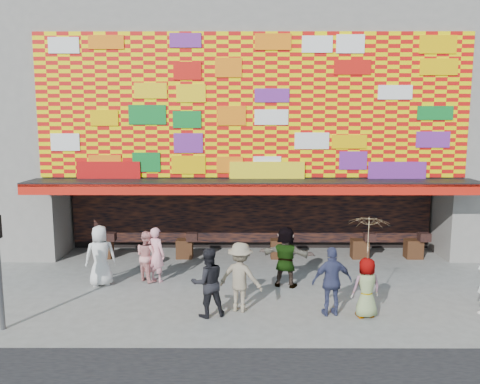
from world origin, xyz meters
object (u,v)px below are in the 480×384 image
(ped_b, at_px, (156,254))
(ped_c, at_px, (208,282))
(ped_f, at_px, (286,257))
(ped_g, at_px, (366,288))
(ped_a, at_px, (100,256))
(ped_e, at_px, (332,281))
(ped_d, at_px, (240,277))
(parasol, at_px, (369,235))
(ped_i, at_px, (147,256))

(ped_b, relative_size, ped_c, 0.96)
(ped_f, xyz_separation_m, ped_g, (1.86, -2.29, -0.15))
(ped_g, bearing_deg, ped_a, -29.46)
(ped_b, height_order, ped_e, ped_e)
(ped_d, relative_size, ped_f, 0.99)
(ped_a, distance_m, ped_d, 4.73)
(ped_b, distance_m, ped_g, 6.51)
(ped_f, bearing_deg, parasol, 146.01)
(ped_c, height_order, ped_f, ped_f)
(ped_a, xyz_separation_m, parasol, (7.55, -2.36, 1.23))
(ped_a, bearing_deg, ped_f, 161.64)
(ped_i, bearing_deg, ped_e, -163.94)
(ped_d, distance_m, ped_f, 2.35)
(ped_g, relative_size, ped_i, 0.97)
(ped_a, bearing_deg, ped_c, 128.55)
(ped_d, xyz_separation_m, ped_i, (-2.97, 2.41, -0.13))
(ped_e, xyz_separation_m, ped_i, (-5.34, 2.69, -0.11))
(ped_c, bearing_deg, ped_g, 160.95)
(ped_a, height_order, ped_g, ped_a)
(ped_a, height_order, ped_d, ped_a)
(ped_e, distance_m, ped_i, 5.98)
(ped_b, xyz_separation_m, ped_d, (2.66, -2.35, 0.06))
(ped_e, bearing_deg, ped_a, -27.17)
(ped_f, bearing_deg, ped_i, 10.20)
(ped_g, bearing_deg, ped_i, -36.46)
(ped_a, height_order, parasol, parasol)
(ped_b, bearing_deg, ped_g, -172.66)
(ped_e, bearing_deg, parasol, 163.58)
(ped_g, height_order, parasol, parasol)
(ped_c, distance_m, ped_i, 3.49)
(ped_d, xyz_separation_m, parasol, (3.24, -0.40, 1.24))
(ped_c, height_order, ped_e, ped_e)
(ped_d, bearing_deg, parasol, -165.54)
(ped_b, relative_size, ped_f, 0.93)
(ped_a, distance_m, ped_g, 7.91)
(ped_f, bearing_deg, ped_a, 16.32)
(ped_a, relative_size, ped_f, 1.00)
(ped_f, relative_size, ped_i, 1.17)
(ped_a, relative_size, ped_b, 1.08)
(ped_c, xyz_separation_m, ped_i, (-2.13, 2.76, -0.10))
(parasol, bearing_deg, ped_e, 172.23)
(ped_d, bearing_deg, ped_b, -20.05)
(ped_a, height_order, ped_b, ped_a)
(parasol, bearing_deg, ped_b, 155.04)
(ped_b, xyz_separation_m, ped_c, (1.82, -2.70, 0.04))
(ped_d, bearing_deg, ped_f, -104.56)
(parasol, bearing_deg, ped_c, 179.37)
(ped_d, distance_m, ped_i, 3.82)
(ped_f, distance_m, ped_g, 2.96)
(ped_d, xyz_separation_m, ped_g, (3.24, -0.40, -0.15))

